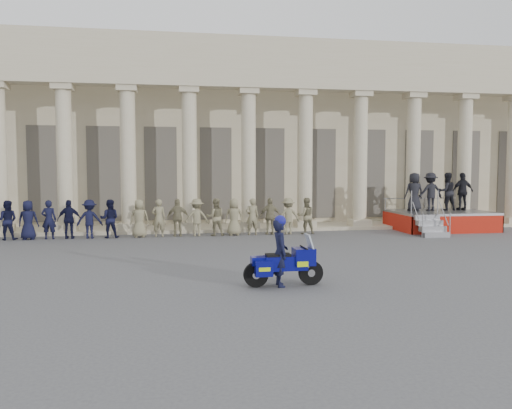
{
  "coord_description": "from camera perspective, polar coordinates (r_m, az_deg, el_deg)",
  "views": [
    {
      "loc": [
        -1.84,
        -14.0,
        2.74
      ],
      "look_at": [
        0.71,
        2.15,
        1.6
      ],
      "focal_mm": 35.0,
      "sensor_mm": 36.0,
      "label": 1
    }
  ],
  "objects": [
    {
      "name": "ground",
      "position": [
        14.38,
        -1.47,
        -7.0
      ],
      "size": [
        90.0,
        90.0,
        0.0
      ],
      "primitive_type": "plane",
      "color": "#4C4C4F",
      "rests_on": "ground"
    },
    {
      "name": "building",
      "position": [
        28.85,
        -5.36,
        7.52
      ],
      "size": [
        40.0,
        12.5,
        9.0
      ],
      "color": "#BBAD8C",
      "rests_on": "ground"
    },
    {
      "name": "officer_rank",
      "position": [
        20.91,
        -17.07,
        -1.58
      ],
      "size": [
        17.5,
        0.59,
        1.55
      ],
      "color": "black",
      "rests_on": "ground"
    },
    {
      "name": "reviewing_stand",
      "position": [
        24.22,
        20.13,
        0.56
      ],
      "size": [
        4.26,
        4.08,
        2.61
      ],
      "color": "gray",
      "rests_on": "ground"
    },
    {
      "name": "motorcycle",
      "position": [
        11.85,
        3.26,
        -6.76
      ],
      "size": [
        1.92,
        0.79,
        1.23
      ],
      "rotation": [
        0.0,
        0.0,
        0.02
      ],
      "color": "black",
      "rests_on": "ground"
    },
    {
      "name": "rider",
      "position": [
        11.77,
        2.76,
        -5.31
      ],
      "size": [
        0.39,
        0.59,
        1.68
      ],
      "rotation": [
        0.0,
        0.0,
        1.59
      ],
      "color": "black",
      "rests_on": "ground"
    }
  ]
}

